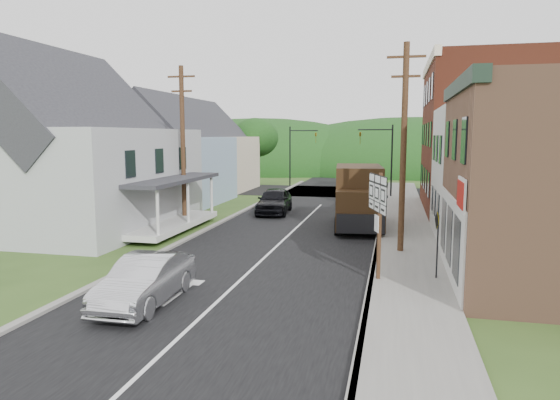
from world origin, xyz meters
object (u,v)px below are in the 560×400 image
Objects in this scene: dark_sedan at (274,201)px; warning_sign at (437,235)px; delivery_van at (359,197)px; route_sign_cluster at (378,211)px; silver_sedan at (146,281)px.

warning_sign reaches higher than dark_sedan.
warning_sign is (3.42, -9.70, -0.07)m from delivery_van.
dark_sedan is at bearing 117.48° from warning_sign.
route_sign_cluster is at bearing -68.03° from dark_sedan.
delivery_van is 2.67× the size of warning_sign.
delivery_van is (5.43, 14.15, 1.01)m from silver_sedan.
warning_sign is at bearing 25.13° from silver_sedan.
warning_sign is (8.84, 4.45, 0.94)m from silver_sedan.
delivery_van reaches higher than dark_sedan.
route_sign_cluster is (7.18, -14.34, 1.72)m from dark_sedan.
dark_sedan is 1.33× the size of route_sign_cluster.
silver_sedan is 15.19m from delivery_van.
delivery_van is at bearing 67.45° from silver_sedan.
route_sign_cluster reaches higher than warning_sign.
silver_sedan is 18.22m from dark_sedan.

